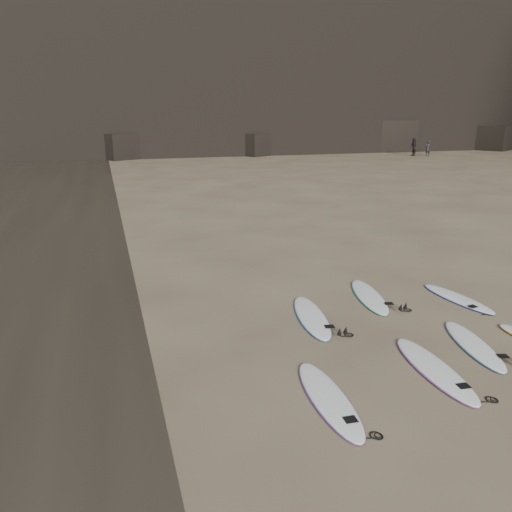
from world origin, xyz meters
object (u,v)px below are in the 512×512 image
Objects in this scene: surfboard_0 at (329,398)px; surfboard_1 at (434,368)px; surfboard_7 at (458,298)px; person_a at (428,148)px; surfboard_5 at (312,316)px; surfboard_6 at (369,296)px; person_b at (414,147)px; surfboard_2 at (474,345)px.

surfboard_1 is (2.31, 0.34, 0.00)m from surfboard_0.
surfboard_7 is (2.83, 2.94, -0.01)m from surfboard_1.
surfboard_0 is 1.08× the size of surfboard_7.
surfboard_7 is 1.45× the size of person_a.
surfboard_6 is (1.96, 0.80, -0.00)m from surfboard_5.
surfboard_1 is 1.12× the size of surfboard_7.
surfboard_1 is at bearing -88.06° from surfboard_6.
surfboard_5 is 1.12× the size of surfboard_7.
surfboard_0 is 3.44m from surfboard_5.
person_b is at bearing 57.81° from surfboard_0.
person_a is at bearing 61.43° from surfboard_5.
person_a reaches higher than surfboard_6.
person_a is at bearing 56.14° from surfboard_0.
person_a is (24.74, 36.32, 0.76)m from surfboard_7.
surfboard_0 is at bearing -98.48° from surfboard_5.
person_b is at bearing 71.25° from surfboard_2.
person_b is (25.39, 35.98, 0.88)m from surfboard_6.
surfboard_1 is 1.02× the size of surfboard_6.
surfboard_5 reaches higher than surfboard_0.
surfboard_2 is 1.28× the size of person_b.
surfboard_6 is at bearing 152.68° from surfboard_7.
surfboard_1 is 1.52m from surfboard_2.
person_b is at bearing 63.20° from surfboard_5.
surfboard_5 is 1.41× the size of person_b.
surfboard_2 is 0.92× the size of surfboard_6.
person_a is 0.86× the size of person_b.
surfboard_0 reaches higher than surfboard_7.
surfboard_2 is at bearing -65.01° from surfboard_6.
surfboard_0 is at bearing -152.04° from surfboard_2.
surfboard_6 reaches higher than surfboard_7.
person_a reaches higher than surfboard_5.
surfboard_5 is (1.08, 3.27, 0.00)m from surfboard_0.
surfboard_5 reaches higher than surfboard_7.
surfboard_1 and surfboard_5 have the same top height.
surfboard_0 is 49.62m from person_a.
surfboard_5 is at bearing -30.68° from person_b.
surfboard_5 is (-1.23, 2.93, -0.00)m from surfboard_1.
person_b is (24.73, 39.09, 0.88)m from surfboard_2.
surfboard_5 is 4.06m from surfboard_7.
person_b reaches higher than surfboard_5.
surfboard_5 is at bearing -144.77° from surfboard_6.
surfboard_6 is 44.04m from person_b.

